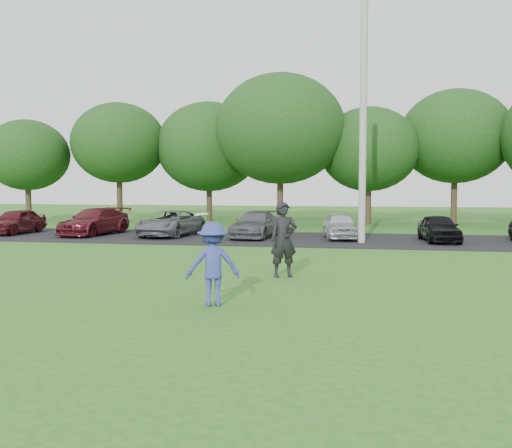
{
  "coord_description": "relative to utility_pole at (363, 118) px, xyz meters",
  "views": [
    {
      "loc": [
        2.73,
        -10.96,
        2.33
      ],
      "look_at": [
        0.0,
        3.5,
        1.3
      ],
      "focal_mm": 40.0,
      "sensor_mm": 36.0,
      "label": 1
    }
  ],
  "objects": [
    {
      "name": "parking_lot",
      "position": [
        -2.68,
        1.14,
        -4.89
      ],
      "size": [
        32.0,
        6.5,
        0.03
      ],
      "primitive_type": "cube",
      "color": "black",
      "rests_on": "ground"
    },
    {
      "name": "ground",
      "position": [
        -2.68,
        -11.86,
        -4.9
      ],
      "size": [
        100.0,
        100.0,
        0.0
      ],
      "primitive_type": "plane",
      "color": "#2D631C",
      "rests_on": "ground"
    },
    {
      "name": "parked_cars",
      "position": [
        -4.32,
        1.18,
        -4.31
      ],
      "size": [
        27.84,
        4.35,
        1.21
      ],
      "color": "#4A1017",
      "rests_on": "parking_lot"
    },
    {
      "name": "tree_row",
      "position": [
        -1.16,
        10.9,
        0.0
      ],
      "size": [
        42.39,
        9.85,
        8.64
      ],
      "color": "#38281C",
      "rests_on": "ground"
    },
    {
      "name": "frisbee_player",
      "position": [
        -2.77,
        -12.33,
        -4.1
      ],
      "size": [
        1.18,
        0.91,
        1.81
      ],
      "color": "#363E98",
      "rests_on": "ground"
    },
    {
      "name": "utility_pole",
      "position": [
        0.0,
        0.0,
        0.0
      ],
      "size": [
        0.28,
        0.28,
        9.81
      ],
      "primitive_type": "cylinder",
      "color": "#AAAAA4",
      "rests_on": "ground"
    },
    {
      "name": "camera_bystander",
      "position": [
        -1.9,
        -8.74,
        -3.96
      ],
      "size": [
        0.81,
        0.69,
        1.89
      ],
      "color": "black",
      "rests_on": "ground"
    }
  ]
}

